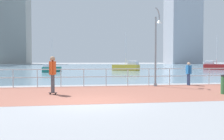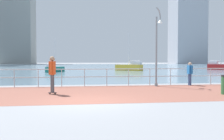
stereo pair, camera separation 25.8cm
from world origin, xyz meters
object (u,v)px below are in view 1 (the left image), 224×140
(lamppost, at_px, (157,43))
(skateboarder, at_px, (53,71))
(sailboat_gray, at_px, (52,69))
(sailboat_white, at_px, (127,67))
(sailboat_teal, at_px, (216,66))
(bystander, at_px, (189,72))

(lamppost, xyz_separation_m, skateboarder, (-6.18, -3.07, -1.62))
(sailboat_gray, bearing_deg, skateboarder, -85.49)
(sailboat_gray, bearing_deg, lamppost, -68.30)
(lamppost, height_order, sailboat_white, sailboat_white)
(sailboat_teal, bearing_deg, sailboat_white, -173.51)
(sailboat_white, bearing_deg, lamppost, -97.71)
(sailboat_gray, distance_m, sailboat_white, 11.72)
(sailboat_teal, bearing_deg, skateboarder, -131.92)
(sailboat_gray, xyz_separation_m, sailboat_white, (11.21, 3.44, 0.13))
(skateboarder, height_order, sailboat_teal, sailboat_teal)
(skateboarder, distance_m, bystander, 8.99)
(lamppost, relative_size, sailboat_gray, 1.06)
(sailboat_gray, bearing_deg, bystander, -62.93)
(skateboarder, height_order, sailboat_gray, sailboat_gray)
(bystander, relative_size, sailboat_white, 0.25)
(skateboarder, bearing_deg, bystander, 20.83)
(lamppost, xyz_separation_m, sailboat_teal, (19.40, 25.42, -2.14))
(lamppost, distance_m, bystander, 2.88)
(lamppost, relative_size, sailboat_teal, 0.83)
(sailboat_teal, height_order, sailboat_gray, sailboat_teal)
(bystander, bearing_deg, sailboat_gray, 117.07)
(lamppost, relative_size, bystander, 3.28)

